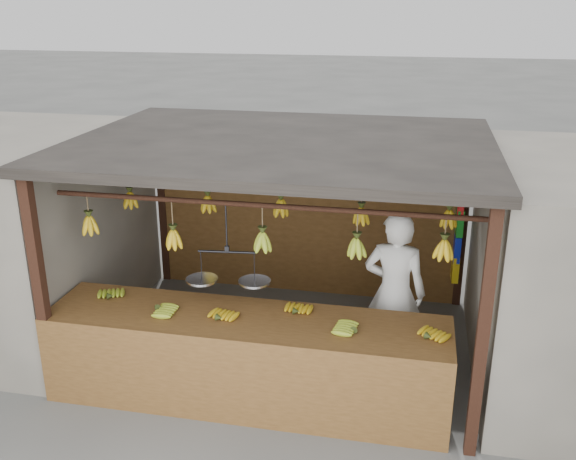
# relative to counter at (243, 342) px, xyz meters

# --- Properties ---
(ground) EXTENTS (80.00, 80.00, 0.00)m
(ground) POSITION_rel_counter_xyz_m (0.12, 1.24, -0.72)
(ground) COLOR #5B5B57
(stall) EXTENTS (4.30, 3.30, 2.40)m
(stall) POSITION_rel_counter_xyz_m (0.12, 1.57, 1.26)
(stall) COLOR black
(stall) RESTS_ON ground
(counter) EXTENTS (3.89, 0.88, 0.96)m
(counter) POSITION_rel_counter_xyz_m (0.00, 0.00, 0.00)
(counter) COLOR brown
(counter) RESTS_ON ground
(hanging_bananas) EXTENTS (3.62, 2.18, 0.37)m
(hanging_bananas) POSITION_rel_counter_xyz_m (0.12, 1.24, 0.93)
(hanging_bananas) COLOR gold
(hanging_bananas) RESTS_ON ground
(balance_scale) EXTENTS (0.81, 0.35, 0.79)m
(balance_scale) POSITION_rel_counter_xyz_m (-0.20, 0.24, 0.54)
(balance_scale) COLOR black
(balance_scale) RESTS_ON ground
(vendor) EXTENTS (0.69, 0.50, 1.78)m
(vendor) POSITION_rel_counter_xyz_m (1.36, 1.00, 0.17)
(vendor) COLOR white
(vendor) RESTS_ON ground
(bag_bundles) EXTENTS (0.08, 0.26, 1.21)m
(bag_bundles) POSITION_rel_counter_xyz_m (2.06, 2.59, 0.29)
(bag_bundles) COLOR red
(bag_bundles) RESTS_ON ground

